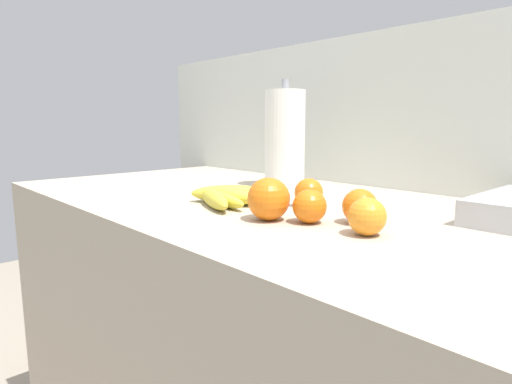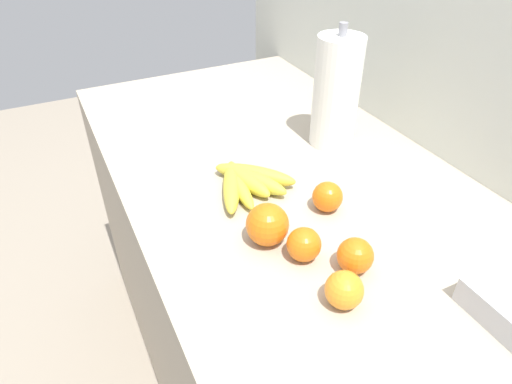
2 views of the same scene
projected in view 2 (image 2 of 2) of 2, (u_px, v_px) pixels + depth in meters
counter at (318, 348)px, 1.16m from camera, size 1.88×0.76×0.86m
wall_back at (455, 239)px, 1.18m from camera, size 2.28×0.06×1.30m
banana_bunch at (245, 180)px, 1.00m from camera, size 0.20×0.20×0.04m
orange_back_left at (267, 224)px, 0.84m from camera, size 0.08×0.08×0.08m
orange_front at (304, 244)px, 0.81m from camera, size 0.06×0.06×0.06m
orange_center at (355, 256)px, 0.79m from camera, size 0.07×0.07×0.07m
orange_far_right at (327, 197)px, 0.93m from camera, size 0.06×0.06×0.06m
orange_back_right at (344, 290)px, 0.72m from camera, size 0.06×0.06×0.06m
paper_towel_roll at (336, 93)px, 1.10m from camera, size 0.11×0.11×0.31m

